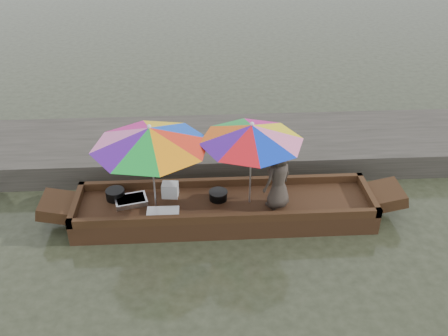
{
  "coord_description": "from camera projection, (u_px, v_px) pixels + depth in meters",
  "views": [
    {
      "loc": [
        -0.43,
        -7.13,
        5.39
      ],
      "look_at": [
        0.0,
        0.1,
        1.0
      ],
      "focal_mm": 40.0,
      "sensor_mm": 36.0,
      "label": 1
    }
  ],
  "objects": [
    {
      "name": "tray_scallop",
      "position": [
        163.0,
        214.0,
        8.39
      ],
      "size": [
        0.55,
        0.38,
        0.06
      ],
      "primitive_type": "cube",
      "rotation": [
        0.0,
        0.0,
        -0.02
      ],
      "color": "silver",
      "rests_on": "boat_hull"
    },
    {
      "name": "supply_bag",
      "position": [
        170.0,
        190.0,
        8.84
      ],
      "size": [
        0.3,
        0.25,
        0.26
      ],
      "primitive_type": "cube",
      "rotation": [
        0.0,
        0.0,
        -0.11
      ],
      "color": "silver",
      "rests_on": "boat_hull"
    },
    {
      "name": "umbrella_bow",
      "position": [
        153.0,
        167.0,
        8.26
      ],
      "size": [
        2.32,
        2.32,
        1.55
      ],
      "primitive_type": null,
      "rotation": [
        0.0,
        0.0,
        0.2
      ],
      "color": "blue",
      "rests_on": "boat_hull"
    },
    {
      "name": "charcoal_grill",
      "position": [
        218.0,
        196.0,
        8.78
      ],
      "size": [
        0.31,
        0.31,
        0.15
      ],
      "primitive_type": "cylinder",
      "color": "black",
      "rests_on": "boat_hull"
    },
    {
      "name": "water",
      "position": [
        224.0,
        219.0,
        8.91
      ],
      "size": [
        80.0,
        80.0,
        0.0
      ],
      "primitive_type": "plane",
      "color": "#262A1B",
      "rests_on": "ground"
    },
    {
      "name": "tray_crayfish",
      "position": [
        131.0,
        201.0,
        8.7
      ],
      "size": [
        0.62,
        0.5,
        0.09
      ],
      "primitive_type": "cube",
      "rotation": [
        0.0,
        0.0,
        0.24
      ],
      "color": "silver",
      "rests_on": "boat_hull"
    },
    {
      "name": "dock",
      "position": [
        218.0,
        147.0,
        10.65
      ],
      "size": [
        22.0,
        2.2,
        0.5
      ],
      "primitive_type": "cube",
      "color": "#2D2B26",
      "rests_on": "ground"
    },
    {
      "name": "cooking_pot",
      "position": [
        115.0,
        194.0,
        8.79
      ],
      "size": [
        0.33,
        0.33,
        0.18
      ],
      "primitive_type": "cylinder",
      "color": "black",
      "rests_on": "boat_hull"
    },
    {
      "name": "vendor",
      "position": [
        278.0,
        178.0,
        8.36
      ],
      "size": [
        0.67,
        0.63,
        1.14
      ],
      "primitive_type": "imported",
      "rotation": [
        0.0,
        0.0,
        3.79
      ],
      "color": "#332C25",
      "rests_on": "boat_hull"
    },
    {
      "name": "boat_hull",
      "position": [
        224.0,
        211.0,
        8.81
      ],
      "size": [
        5.21,
        1.2,
        0.35
      ],
      "primitive_type": "cube",
      "color": "#382314",
      "rests_on": "water"
    },
    {
      "name": "umbrella_stern",
      "position": [
        251.0,
        164.0,
        8.34
      ],
      "size": [
        1.82,
        1.82,
        1.55
      ],
      "primitive_type": null,
      "rotation": [
        0.0,
        0.0,
        0.05
      ],
      "color": "yellow",
      "rests_on": "boat_hull"
    }
  ]
}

